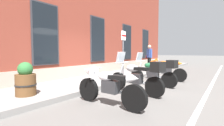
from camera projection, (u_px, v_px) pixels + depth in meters
ground_plane at (117, 85)px, 6.93m from camera, size 140.00×140.00×0.00m
sidewalk at (95, 81)px, 7.62m from camera, size 29.24×2.43×0.16m
lane_stripe at (205, 97)px, 5.11m from camera, size 29.24×0.12×0.01m
brick_pub_facade at (39, 0)px, 9.75m from camera, size 23.24×6.09×8.80m
motorcycle_white_sport at (107, 84)px, 4.29m from camera, size 0.62×2.12×1.00m
motorcycle_silver_touring at (138, 77)px, 5.47m from camera, size 0.84×2.15×1.38m
motorcycle_green_touring at (155, 72)px, 6.80m from camera, size 0.79×2.12×1.36m
motorcycle_orange_sport at (164, 68)px, 8.17m from camera, size 0.62×1.99×1.07m
pedestrian_blue_top at (149, 56)px, 11.41m from camera, size 0.46×0.57×1.70m
parking_sign at (123, 47)px, 8.18m from camera, size 0.36×0.07×2.26m
barrel_planter at (26, 81)px, 4.68m from camera, size 0.57×0.57×0.94m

